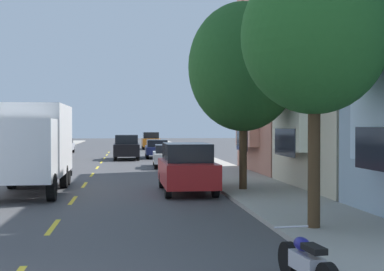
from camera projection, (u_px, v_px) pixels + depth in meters
ground_plane at (100, 164)px, 36.65m from camera, size 160.00×160.00×0.00m
sidewalk_right at (207, 164)px, 35.51m from camera, size 3.20×120.00×0.14m
lane_centerline_dashes at (95, 171)px, 31.19m from camera, size 0.14×47.20×0.01m
townhouse_third_terracotta at (350, 82)px, 30.12m from camera, size 12.01×7.90×10.53m
street_tree_nearest at (314, 36)px, 12.94m from camera, size 3.56×3.56×6.55m
street_tree_second at (243, 67)px, 20.95m from camera, size 4.30×4.30×7.31m
delivery_box_truck at (34, 143)px, 21.31m from camera, size 2.49×7.26×3.48m
parked_wagon_navy at (157, 148)px, 44.11m from camera, size 1.87×4.72×1.50m
parked_sedan_white at (168, 155)px, 34.04m from camera, size 1.91×4.54×1.43m
parked_suv_red at (187, 167)px, 21.03m from camera, size 1.99×4.81×1.93m
parked_pickup_champagne at (47, 149)px, 40.95m from camera, size 2.14×5.35×1.73m
parked_sedan_silver at (64, 146)px, 51.45m from camera, size 1.91×4.54×1.43m
parked_wagon_burgundy at (21, 157)px, 31.24m from camera, size 1.87×4.72×1.50m
parked_suv_orange at (151, 140)px, 61.14m from camera, size 1.98×4.81×1.93m
moving_black_sedan at (127, 147)px, 42.04m from camera, size 1.95×4.80×1.93m
parked_motorcycle at (306, 263)px, 8.56m from camera, size 0.62×2.05×0.90m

